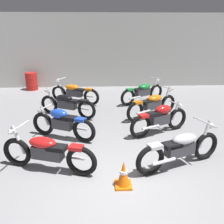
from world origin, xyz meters
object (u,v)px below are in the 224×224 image
motorcycle_right_row_1 (160,119)px  motorcycle_right_row_2 (153,104)px  motorcycle_left_row_0 (47,151)px  traffic_cone (124,174)px  motorcycle_right_row_0 (180,148)px  motorcycle_right_row_3 (143,92)px  motorcycle_left_row_2 (67,104)px  oil_drum (32,81)px  motorcycle_left_row_1 (62,123)px  motorcycle_left_row_3 (74,92)px

motorcycle_right_row_1 → motorcycle_right_row_2: bearing=86.8°
motorcycle_left_row_0 → traffic_cone: (1.55, -0.62, -0.19)m
motorcycle_right_row_0 → traffic_cone: 1.45m
motorcycle_right_row_0 → motorcycle_right_row_3: bearing=89.9°
motorcycle_right_row_2 → motorcycle_left_row_0: bearing=-133.3°
motorcycle_left_row_2 → motorcycle_right_row_2: bearing=-3.9°
motorcycle_right_row_1 → traffic_cone: 2.69m
oil_drum → traffic_cone: 8.62m
motorcycle_right_row_3 → motorcycle_right_row_2: bearing=-88.5°
motorcycle_left_row_0 → motorcycle_left_row_1: bearing=86.9°
oil_drum → traffic_cone: bearing=-63.9°
motorcycle_right_row_1 → motorcycle_right_row_3: size_ratio=0.96×
motorcycle_left_row_2 → traffic_cone: bearing=-68.0°
motorcycle_left_row_1 → traffic_cone: (1.47, -2.17, -0.20)m
motorcycle_left_row_3 → traffic_cone: motorcycle_left_row_3 is taller
motorcycle_right_row_0 → motorcycle_right_row_1: motorcycle_right_row_0 is taller
motorcycle_left_row_2 → motorcycle_right_row_3: same height
motorcycle_left_row_2 → motorcycle_right_row_3: bearing=27.0°
motorcycle_left_row_0 → motorcycle_right_row_2: same height
motorcycle_right_row_1 → motorcycle_right_row_3: 3.01m
motorcycle_left_row_2 → traffic_cone: size_ratio=3.72×
motorcycle_left_row_0 → motorcycle_right_row_1: (2.83, 1.74, 0.01)m
oil_drum → traffic_cone: size_ratio=1.57×
motorcycle_left_row_2 → motorcycle_right_row_0: size_ratio=0.97×
motorcycle_left_row_0 → motorcycle_right_row_2: bearing=46.7°
motorcycle_right_row_1 → traffic_cone: size_ratio=3.41×
motorcycle_left_row_1 → traffic_cone: motorcycle_left_row_1 is taller
motorcycle_left_row_1 → motorcycle_right_row_1: same height
motorcycle_right_row_3 → traffic_cone: (-1.30, -5.37, -0.19)m
motorcycle_left_row_0 → motorcycle_left_row_1: (0.08, 1.56, 0.01)m
motorcycle_left_row_2 → oil_drum: bearing=120.1°
motorcycle_left_row_0 → motorcycle_right_row_2: size_ratio=1.10×
motorcycle_left_row_0 → oil_drum: bearing=107.5°
motorcycle_right_row_2 → motorcycle_right_row_3: same height
motorcycle_left_row_3 → motorcycle_right_row_2: (2.82, -1.73, 0.00)m
motorcycle_left_row_0 → motorcycle_right_row_2: 4.23m
motorcycle_left_row_1 → oil_drum: (-2.33, 5.57, -0.03)m
motorcycle_right_row_1 → motorcycle_left_row_0: bearing=-148.3°
motorcycle_left_row_3 → traffic_cone: bearing=-74.8°
motorcycle_left_row_0 → motorcycle_left_row_3: same height
motorcycle_right_row_3 → traffic_cone: 5.52m
motorcycle_left_row_0 → motorcycle_right_row_0: bearing=0.3°
motorcycle_left_row_3 → motorcycle_right_row_2: 3.31m
motorcycle_left_row_1 → motorcycle_right_row_1: (2.74, 0.19, 0.00)m
motorcycle_right_row_0 → traffic_cone: motorcycle_right_row_0 is taller
motorcycle_left_row_0 → motorcycle_left_row_3: size_ratio=1.04×
motorcycle_left_row_1 → oil_drum: motorcycle_left_row_1 is taller
motorcycle_left_row_2 → motorcycle_right_row_2: (2.92, -0.20, 0.00)m
motorcycle_left_row_2 → traffic_cone: (1.57, -3.90, -0.19)m
motorcycle_right_row_1 → motorcycle_right_row_3: bearing=89.4°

